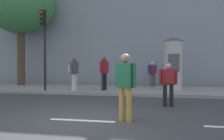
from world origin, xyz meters
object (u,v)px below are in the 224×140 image
object	(u,v)px
street_tree	(21,5)
pedestrian_near_pole	(74,71)
traffic_light	(44,36)
pedestrian_in_dark_shirt	(104,70)
pedestrian_in_light_jacket	(152,72)
poster_column	(173,63)
pedestrian_with_bag	(126,80)
pedestrian_in_red_top	(168,81)

from	to	relation	value
street_tree	pedestrian_near_pole	world-z (taller)	street_tree
traffic_light	pedestrian_in_dark_shirt	size ratio (longest dim) A/B	2.32
street_tree	pedestrian_in_dark_shirt	size ratio (longest dim) A/B	4.02
traffic_light	pedestrian_near_pole	bearing A→B (deg)	12.71
pedestrian_in_light_jacket	poster_column	bearing A→B (deg)	-54.96
traffic_light	pedestrian_near_pole	world-z (taller)	traffic_light
street_tree	pedestrian_near_pole	xyz separation A→B (m)	(4.41, -2.45, -4.07)
street_tree	pedestrian_in_dark_shirt	world-z (taller)	street_tree
poster_column	pedestrian_with_bag	world-z (taller)	poster_column
traffic_light	pedestrian_with_bag	world-z (taller)	traffic_light
poster_column	street_tree	xyz separation A→B (m)	(-9.33, 1.14, 3.69)
traffic_light	pedestrian_with_bag	bearing A→B (deg)	-46.24
pedestrian_with_bag	pedestrian_in_dark_shirt	size ratio (longest dim) A/B	1.03
poster_column	street_tree	size ratio (longest dim) A/B	0.39
traffic_light	poster_column	world-z (taller)	traffic_light
traffic_light	pedestrian_near_pole	size ratio (longest dim) A/B	2.40
pedestrian_in_red_top	traffic_light	bearing A→B (deg)	156.50
pedestrian_with_bag	pedestrian_in_red_top	distance (m)	2.72
street_tree	pedestrian_near_pole	distance (m)	6.48
traffic_light	pedestrian_with_bag	size ratio (longest dim) A/B	2.25
poster_column	pedestrian_in_dark_shirt	bearing A→B (deg)	-165.54
street_tree	pedestrian_in_dark_shirt	xyz separation A→B (m)	(5.87, -2.03, -4.05)
poster_column	traffic_light	bearing A→B (deg)	-165.62
pedestrian_in_dark_shirt	poster_column	bearing A→B (deg)	14.46
traffic_light	pedestrian_in_light_jacket	world-z (taller)	traffic_light
pedestrian_in_red_top	pedestrian_near_pole	bearing A→B (deg)	147.10
traffic_light	pedestrian_in_red_top	xyz separation A→B (m)	(6.03, -2.62, -1.96)
traffic_light	street_tree	bearing A→B (deg)	136.64
poster_column	street_tree	bearing A→B (deg)	173.04
poster_column	pedestrian_in_dark_shirt	distance (m)	3.59
traffic_light	pedestrian_in_dark_shirt	world-z (taller)	traffic_light
poster_column	pedestrian_in_dark_shirt	world-z (taller)	poster_column
pedestrian_with_bag	street_tree	bearing A→B (deg)	134.82
pedestrian_in_dark_shirt	street_tree	bearing A→B (deg)	160.92
pedestrian_in_light_jacket	street_tree	bearing A→B (deg)	-176.91
pedestrian_with_bag	traffic_light	bearing A→B (deg)	133.76
traffic_light	pedestrian_in_red_top	distance (m)	6.86
pedestrian_in_light_jacket	pedestrian_near_pole	world-z (taller)	pedestrian_near_pole
poster_column	street_tree	world-z (taller)	street_tree
pedestrian_in_red_top	pedestrian_near_pole	size ratio (longest dim) A/B	0.92
traffic_light	pedestrian_in_light_jacket	size ratio (longest dim) A/B	2.71
pedestrian_with_bag	pedestrian_in_dark_shirt	xyz separation A→B (m)	(-1.92, 5.82, 0.09)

